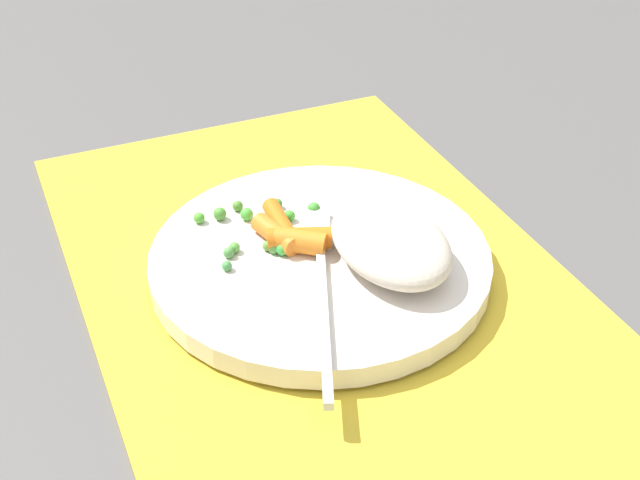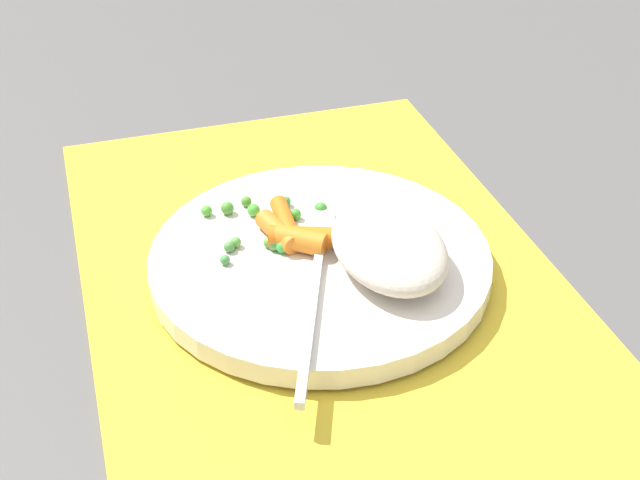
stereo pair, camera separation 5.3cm
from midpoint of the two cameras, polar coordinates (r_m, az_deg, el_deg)
name	(u,v)px [view 2 (the right image)]	position (r m, az deg, el deg)	size (l,w,h in m)	color
ground_plane	(320,276)	(0.61, 2.45, -2.47)	(2.40, 2.40, 0.00)	#565451
placemat	(320,273)	(0.61, 2.46, -2.25)	(0.48, 0.32, 0.01)	gold
plate	(320,261)	(0.61, 2.48, -1.45)	(0.24, 0.24, 0.02)	silver
rice_mound	(389,246)	(0.58, 7.12, -0.45)	(0.11, 0.07, 0.03)	beige
carrot_portion	(292,233)	(0.61, 0.63, 0.38)	(0.07, 0.05, 0.02)	orange
pea_scatter	(266,224)	(0.62, -1.15, 1.00)	(0.07, 0.09, 0.01)	#599B42
fork	(316,276)	(0.57, 2.38, -2.45)	(0.19, 0.08, 0.01)	silver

